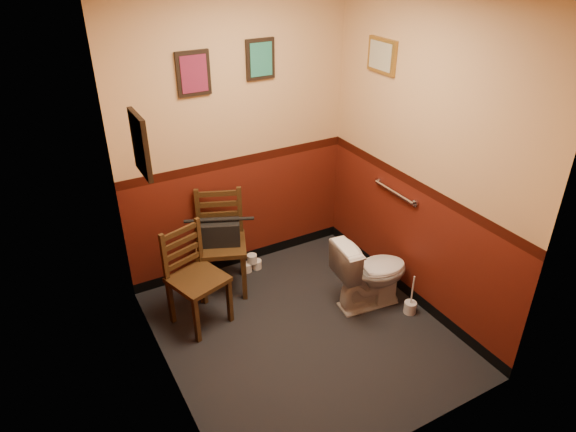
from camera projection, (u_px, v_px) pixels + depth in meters
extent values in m
cube|color=black|center=(302.00, 332.00, 4.31)|extent=(2.20, 2.40, 0.00)
cube|color=#54170D|center=(236.00, 136.00, 4.56)|extent=(2.20, 0.00, 2.70)
cube|color=#54170D|center=(420.00, 275.00, 2.73)|extent=(2.20, 0.00, 2.70)
cube|color=#54170D|center=(153.00, 226.00, 3.18)|extent=(0.00, 2.40, 2.70)
cube|color=#54170D|center=(423.00, 159.00, 4.12)|extent=(0.00, 2.40, 2.70)
cylinder|color=silver|center=(394.00, 192.00, 4.49)|extent=(0.03, 0.50, 0.03)
cylinder|color=silver|center=(415.00, 203.00, 4.30)|extent=(0.02, 0.06, 0.06)
cylinder|color=silver|center=(378.00, 181.00, 4.69)|extent=(0.02, 0.06, 0.06)
cube|color=black|center=(193.00, 73.00, 4.11)|extent=(0.28, 0.03, 0.36)
cube|color=maroon|center=(194.00, 74.00, 4.09)|extent=(0.22, 0.01, 0.30)
cube|color=black|center=(260.00, 59.00, 4.34)|extent=(0.26, 0.03, 0.34)
cube|color=#257762|center=(261.00, 59.00, 4.33)|extent=(0.20, 0.01, 0.28)
cube|color=black|center=(140.00, 145.00, 3.02)|extent=(0.03, 0.30, 0.38)
cube|color=tan|center=(143.00, 144.00, 3.03)|extent=(0.01, 0.24, 0.31)
cube|color=olive|center=(382.00, 56.00, 4.22)|extent=(0.03, 0.34, 0.28)
cube|color=tan|center=(380.00, 56.00, 4.22)|extent=(0.01, 0.28, 0.22)
imported|color=white|center=(371.00, 273.00, 4.49)|extent=(0.72, 0.45, 0.66)
cylinder|color=silver|center=(410.00, 307.00, 4.51)|extent=(0.11, 0.11, 0.11)
cylinder|color=silver|center=(412.00, 291.00, 4.42)|extent=(0.01, 0.01, 0.31)
cube|color=#4D3217|center=(198.00, 280.00, 4.22)|extent=(0.51, 0.51, 0.04)
cube|color=#4D3217|center=(197.00, 320.00, 4.11)|extent=(0.05, 0.05, 0.44)
cube|color=#4D3217|center=(171.00, 301.00, 4.32)|extent=(0.05, 0.05, 0.44)
cube|color=#4D3217|center=(230.00, 300.00, 4.34)|extent=(0.05, 0.05, 0.44)
cube|color=#4D3217|center=(204.00, 283.00, 4.55)|extent=(0.05, 0.05, 0.44)
cube|color=#4D3217|center=(164.00, 258.00, 4.11)|extent=(0.05, 0.04, 0.44)
cube|color=#4D3217|center=(199.00, 241.00, 4.34)|extent=(0.05, 0.04, 0.44)
cube|color=#4D3217|center=(184.00, 261.00, 4.28)|extent=(0.32, 0.12, 0.04)
cube|color=#4D3217|center=(182.00, 252.00, 4.24)|extent=(0.32, 0.12, 0.04)
cube|color=#4D3217|center=(181.00, 242.00, 4.19)|extent=(0.32, 0.12, 0.04)
cube|color=#4D3217|center=(180.00, 231.00, 4.14)|extent=(0.32, 0.12, 0.04)
cube|color=#4D3217|center=(221.00, 245.00, 4.62)|extent=(0.58, 0.58, 0.04)
cube|color=#4D3217|center=(201.00, 280.00, 4.55)|extent=(0.05, 0.05, 0.47)
cube|color=#4D3217|center=(202.00, 257.00, 4.88)|extent=(0.05, 0.05, 0.47)
cube|color=#4D3217|center=(244.00, 277.00, 4.59)|extent=(0.05, 0.05, 0.47)
cube|color=#4D3217|center=(242.00, 254.00, 4.92)|extent=(0.05, 0.05, 0.47)
cube|color=#4D3217|center=(198.00, 213.00, 4.65)|extent=(0.05, 0.05, 0.47)
cube|color=#4D3217|center=(240.00, 210.00, 4.69)|extent=(0.05, 0.05, 0.47)
cube|color=#4D3217|center=(220.00, 224.00, 4.74)|extent=(0.34, 0.16, 0.05)
cube|color=#4D3217|center=(219.00, 214.00, 4.69)|extent=(0.34, 0.16, 0.05)
cube|color=#4D3217|center=(219.00, 204.00, 4.63)|extent=(0.34, 0.16, 0.05)
cube|color=#4D3217|center=(218.00, 194.00, 4.58)|extent=(0.34, 0.16, 0.05)
cube|color=black|center=(220.00, 233.00, 4.56)|extent=(0.39, 0.30, 0.22)
cylinder|color=black|center=(219.00, 220.00, 4.49)|extent=(0.29, 0.15, 0.03)
cylinder|color=silver|center=(247.00, 267.00, 5.06)|extent=(0.10, 0.10, 0.09)
cylinder|color=silver|center=(257.00, 264.00, 5.11)|extent=(0.10, 0.10, 0.09)
cylinder|color=silver|center=(252.00, 259.00, 5.03)|extent=(0.10, 0.10, 0.09)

